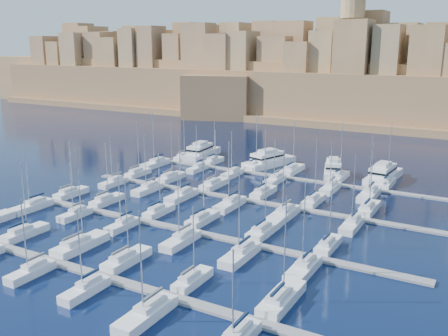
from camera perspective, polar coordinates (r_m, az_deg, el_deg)
The scene contains 54 objects.
ground at distance 102.84m, azimuth -0.00°, elevation -5.25°, with size 600.00×600.00×0.00m, color black.
pontoon_near at distance 77.33m, azimuth -12.83°, elevation -12.26°, with size 84.00×2.00×0.40m, color slate.
pontoon_mid_near at distance 93.17m, azimuth -3.68°, elevation -7.25°, with size 84.00×2.00×0.40m, color slate.
pontoon_mid_far at distance 111.13m, azimuth 2.55°, elevation -3.66°, with size 84.00×2.00×0.40m, color slate.
pontoon_far at distance 130.34m, azimuth 6.96°, elevation -1.07°, with size 84.00×2.00×0.40m, color slate.
sailboat_1 at distance 97.82m, azimuth -21.81°, elevation -6.88°, with size 2.69×8.98×13.90m.
sailboat_2 at distance 89.26m, azimuth -16.10°, elevation -8.38°, with size 3.28×10.93×17.87m.
sailboat_3 at distance 81.91m, azimuth -11.10°, elevation -10.19°, with size 2.84×9.47×13.92m.
sailboat_4 at distance 74.21m, azimuth -3.65°, elevation -12.65°, with size 2.37×7.90×12.07m.
sailboat_5 at distance 69.54m, azimuth 6.59°, elevation -14.62°, with size 3.12×10.41×15.30m.
sailboat_8 at distance 81.80m, azimuth -21.19°, elevation -10.98°, with size 2.37×7.91×12.69m.
sailboat_9 at distance 74.07m, azimuth -15.54°, elevation -13.22°, with size 2.41×8.03×12.80m.
sailboat_10 at distance 66.54m, azimuth -8.85°, elevation -16.13°, with size 3.01×10.02×15.07m.
sailboat_12 at distance 119.38m, azimuth -17.08°, elevation -2.76°, with size 2.63×8.76×13.03m.
sailboat_13 at distance 111.98m, azimuth -13.25°, elevation -3.61°, with size 2.61×8.70×13.67m.
sailboat_14 at distance 102.99m, azimuth -7.47°, elevation -4.92°, with size 2.45×8.17×13.14m.
sailboat_15 at distance 97.79m, azimuth -2.50°, elevation -5.84°, with size 2.70×9.01×14.20m.
sailboat_16 at distance 92.31m, azimuth 4.55°, elevation -7.11°, with size 2.95×9.84×14.08m.
sailboat_17 at distance 87.54m, azimuth 11.82°, elevation -8.61°, with size 2.49×8.30×13.47m.
sailboat_18 at distance 112.57m, azimuth -21.06°, elevation -4.10°, with size 2.84×9.46×13.01m.
sailboat_19 at distance 104.72m, azimuth -16.63°, elevation -5.09°, with size 2.33×7.75×11.60m.
sailboat_20 at distance 96.53m, azimuth -11.50°, elevation -6.41°, with size 2.35×7.84×13.24m.
sailboat_21 at distance 88.04m, azimuth -4.93°, elevation -8.21°, with size 2.78×9.26×13.51m.
sailboat_22 at distance 82.16m, azimuth 1.90°, elevation -9.84°, with size 2.95×9.84×15.01m.
sailboat_23 at distance 78.28m, azimuth 9.08°, elevation -11.28°, with size 2.90×9.67×15.02m.
sailboat_24 at distance 133.52m, azimuth -9.82°, elevation -0.57°, with size 2.51×8.36×14.58m.
sailboat_25 at distance 127.85m, azimuth -6.09°, elevation -1.09°, with size 2.85×9.49×15.25m.
sailboat_26 at distance 121.24m, azimuth -1.13°, elevation -1.86°, with size 2.95×9.83×14.30m.
sailboat_27 at distance 115.03m, azimuth 4.51°, elevation -2.78°, with size 2.77×9.25×15.61m.
sailboat_28 at distance 110.62m, azimuth 10.20°, elevation -3.66°, with size 2.71×9.04×15.00m.
sailboat_29 at distance 107.86m, azimuth 16.17°, elevation -4.47°, with size 2.91×9.68×14.80m.
sailboat_30 at distance 125.71m, azimuth -12.49°, elevation -1.63°, with size 2.50×8.35×12.37m.
sailboat_31 at distance 118.66m, azimuth -8.72°, elevation -2.38°, with size 2.73×9.11×14.00m.
sailboat_32 at distance 112.70m, azimuth -4.83°, elevation -3.15°, with size 2.94×9.80×14.77m.
sailboat_33 at distance 106.41m, azimuth 0.70°, elevation -4.15°, with size 2.99×9.96×14.75m.
sailboat_34 at distance 100.92m, azimuth 6.84°, elevation -5.27°, with size 3.25×10.84×16.18m.
sailboat_35 at distance 97.74m, azimuth 14.43°, elevation -6.30°, with size 2.68×8.93×14.77m.
sailboat_36 at distance 150.52m, azimuth -4.65°, elevation 1.25°, with size 2.35×7.84×12.92m.
sailboat_37 at distance 145.19m, azimuth -1.19°, elevation 0.82°, with size 2.46×8.21×12.28m.
sailboat_38 at distance 139.53m, azimuth 3.59°, elevation 0.26°, with size 2.79×9.29×15.81m.
sailboat_39 at distance 136.01m, azimuth 7.78°, elevation -0.21°, with size 3.24×10.79×14.34m.
sailboat_40 at distance 131.33m, azimuth 13.02°, elevation -0.97°, with size 2.87×9.55×15.17m.
sailboat_41 at distance 128.47m, azimuth 18.10°, elevation -1.65°, with size 2.76×9.19×15.87m.
sailboat_42 at distance 143.12m, azimuth -7.83°, elevation 0.51°, with size 3.16×10.53×15.68m.
sailboat_43 at distance 136.61m, azimuth -3.02°, elevation -0.05°, with size 2.39×7.98×13.22m.
sailboat_44 at distance 131.06m, azimuth 0.97°, elevation -0.65°, with size 2.51×8.38×12.33m.
sailboat_45 at distance 125.66m, azimuth 5.84°, elevation -1.37°, with size 2.65×8.82×11.76m.
sailboat_46 at distance 120.76m, azimuth 12.07°, elevation -2.25°, with size 2.71×9.05×12.35m.
sailboat_47 at distance 117.68m, azimuth 16.27°, elevation -2.92°, with size 3.22×10.75×14.89m.
motor_yacht_a at distance 152.59m, azimuth -2.66°, elevation 1.85°, with size 6.39×17.36×5.25m.
motor_yacht_b at distance 142.33m, azimuth 5.12°, elevation 0.91°, with size 10.23×18.27×5.25m.
motor_yacht_c at distance 134.39m, azimuth 12.35°, elevation -0.16°, with size 8.30×15.08×5.25m.
motor_yacht_d at distance 132.62m, azimuth 17.73°, elevation -0.70°, with size 6.52×17.51×5.25m.
fortified_city at distance 245.19m, azimuth 18.39°, elevation 8.87°, with size 460.00×108.95×59.52m.
Camera 1 is at (47.87, -84.40, 34.08)m, focal length 40.00 mm.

